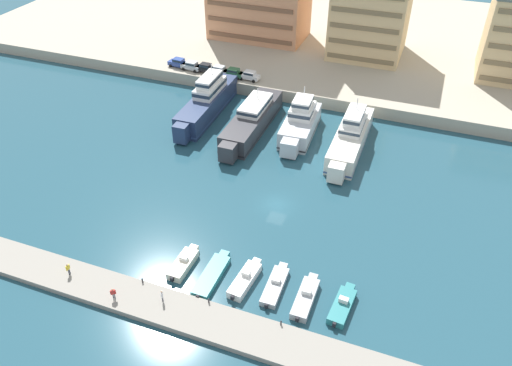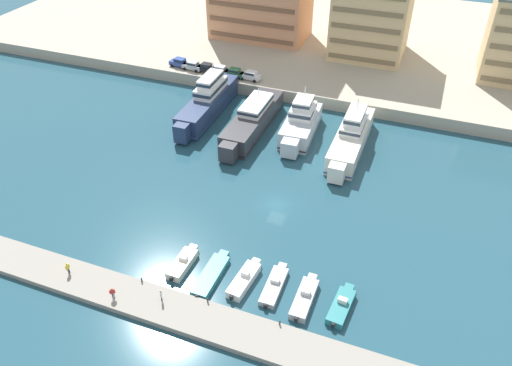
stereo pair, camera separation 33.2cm
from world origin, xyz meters
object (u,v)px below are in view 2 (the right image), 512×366
object	(u,v)px
yacht_navy_far_left	(208,101)
car_blue_far_left	(180,62)
car_silver_center_left	(220,70)
car_green_center	(234,72)
motorboat_white_mid_left	(244,279)
pedestrian_far_side	(68,267)
pedestrian_near_edge	(161,295)
motorboat_grey_center_left	(274,285)
pedestrian_mid_deck	(112,292)
yacht_ivory_center_left	(351,137)
motorboat_teal_center_right	(341,306)
motorboat_grey_center	(305,298)
car_white_center_right	(250,75)
motorboat_teal_left	(211,275)
motorboat_cream_far_left	(183,263)
yacht_silver_mid_left	(301,123)
yacht_charcoal_left	(252,120)
car_black_mid_left	(206,67)
car_silver_left	(193,65)

from	to	relation	value
yacht_navy_far_left	car_blue_far_left	world-z (taller)	yacht_navy_far_left
car_silver_center_left	car_green_center	size ratio (longest dim) A/B	1.01
motorboat_white_mid_left	pedestrian_far_side	world-z (taller)	pedestrian_far_side
car_green_center	pedestrian_near_edge	size ratio (longest dim) A/B	2.56
motorboat_grey_center_left	pedestrian_mid_deck	xyz separation A→B (m)	(-16.21, -8.46, 1.27)
yacht_ivory_center_left	car_blue_far_left	xyz separation A→B (m)	(-38.70, 14.21, 1.13)
yacht_ivory_center_left	motorboat_white_mid_left	distance (m)	33.64
motorboat_teal_center_right	pedestrian_mid_deck	xyz separation A→B (m)	(-24.19, -8.27, 1.19)
motorboat_white_mid_left	motorboat_grey_center	distance (m)	7.38
car_white_center_right	motorboat_teal_left	bearing A→B (deg)	-74.01
car_silver_center_left	motorboat_cream_far_left	bearing A→B (deg)	-71.08
car_green_center	yacht_silver_mid_left	bearing A→B (deg)	-35.47
motorboat_cream_far_left	pedestrian_far_side	world-z (taller)	pedestrian_far_side
yacht_ivory_center_left	yacht_charcoal_left	bearing A→B (deg)	-179.28
yacht_silver_mid_left	pedestrian_far_side	bearing A→B (deg)	-111.43
car_black_mid_left	car_silver_center_left	bearing A→B (deg)	-1.33
pedestrian_near_edge	motorboat_teal_left	bearing A→B (deg)	59.29
car_silver_center_left	motorboat_teal_center_right	bearing A→B (deg)	-52.57
yacht_navy_far_left	motorboat_cream_far_left	distance (m)	38.05
yacht_ivory_center_left	yacht_navy_far_left	bearing A→B (deg)	175.32
yacht_silver_mid_left	motorboat_cream_far_left	bearing A→B (deg)	-97.21
pedestrian_near_edge	motorboat_teal_center_right	bearing A→B (deg)	19.29
car_blue_far_left	car_white_center_right	xyz separation A→B (m)	(15.79, -0.59, 0.00)
motorboat_teal_left	car_black_mid_left	bearing A→B (deg)	115.91
yacht_silver_mid_left	car_black_mid_left	distance (m)	26.74
yacht_silver_mid_left	car_white_center_right	xyz separation A→B (m)	(-14.01, 12.39, 1.08)
yacht_ivory_center_left	motorboat_teal_left	distance (m)	35.10
motorboat_teal_left	car_white_center_right	bearing A→B (deg)	105.99
pedestrian_near_edge	pedestrian_mid_deck	bearing A→B (deg)	-162.68
car_silver_left	yacht_ivory_center_left	bearing A→B (deg)	-21.15
car_silver_center_left	pedestrian_mid_deck	xyz separation A→B (m)	(11.50, -54.91, -1.64)
yacht_charcoal_left	car_blue_far_left	bearing A→B (deg)	146.27
motorboat_grey_center	pedestrian_mid_deck	distance (m)	21.56
motorboat_grey_center	motorboat_white_mid_left	bearing A→B (deg)	179.46
car_silver_center_left	car_green_center	bearing A→B (deg)	-2.12
yacht_navy_far_left	motorboat_teal_left	size ratio (longest dim) A/B	2.78
motorboat_white_mid_left	pedestrian_far_side	size ratio (longest dim) A/B	4.14
yacht_navy_far_left	yacht_ivory_center_left	distance (m)	26.73
car_silver_center_left	car_white_center_right	world-z (taller)	same
pedestrian_mid_deck	motorboat_teal_center_right	bearing A→B (deg)	18.87
yacht_charcoal_left	motorboat_cream_far_left	world-z (taller)	yacht_charcoal_left
motorboat_cream_far_left	motorboat_white_mid_left	distance (m)	7.99
yacht_navy_far_left	car_silver_center_left	world-z (taller)	yacht_navy_far_left
yacht_navy_far_left	motorboat_teal_center_right	distance (m)	48.09
motorboat_grey_center_left	car_white_center_right	bearing A→B (deg)	114.57
yacht_charcoal_left	car_silver_left	bearing A→B (deg)	142.84
motorboat_grey_center_left	car_silver_left	bearing A→B (deg)	126.03
car_silver_left	pedestrian_near_edge	distance (m)	57.93
car_green_center	pedestrian_near_edge	distance (m)	54.90
car_blue_far_left	car_silver_left	xyz separation A→B (m)	(3.20, -0.48, 0.00)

